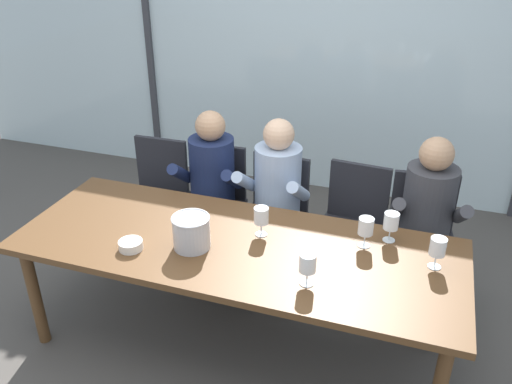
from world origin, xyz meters
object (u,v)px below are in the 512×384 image
(chair_near_curtain, at_px, (157,188))
(wine_glass_spare_empty, at_px, (261,217))
(chair_left_of_center, at_px, (215,196))
(chair_center, at_px, (275,207))
(person_navy_polo, at_px, (209,184))
(chair_near_window_right, at_px, (422,229))
(wine_glass_near_bucket, at_px, (391,222))
(chair_right_of_center, at_px, (353,218))
(wine_glass_by_left_taster, at_px, (438,248))
(person_pale_blue_shirt, at_px, (274,194))
(wine_glass_center_pour, at_px, (366,227))
(tasting_bowl, at_px, (131,245))
(person_charcoal_jacket, at_px, (427,218))
(ice_bucket_primary, at_px, (191,232))
(wine_glass_by_right_taster, at_px, (308,264))

(chair_near_curtain, height_order, wine_glass_spare_empty, wine_glass_spare_empty)
(chair_left_of_center, relative_size, chair_center, 1.00)
(wine_glass_spare_empty, bearing_deg, person_navy_polo, 134.20)
(chair_near_curtain, bearing_deg, chair_near_window_right, -0.22)
(chair_near_curtain, height_order, wine_glass_near_bucket, wine_glass_near_bucket)
(chair_right_of_center, distance_m, person_navy_polo, 1.03)
(wine_glass_by_left_taster, bearing_deg, person_pale_blue_shirt, 150.05)
(wine_glass_center_pour, bearing_deg, chair_near_window_right, 66.10)
(chair_near_window_right, bearing_deg, tasting_bowl, -150.95)
(chair_left_of_center, xyz_separation_m, person_charcoal_jacket, (1.51, -0.14, 0.17))
(chair_right_of_center, bearing_deg, chair_near_window_right, 4.97)
(chair_near_curtain, bearing_deg, chair_center, -1.39)
(chair_left_of_center, distance_m, wine_glass_by_left_taster, 1.77)
(person_pale_blue_shirt, height_order, wine_glass_spare_empty, person_pale_blue_shirt)
(chair_right_of_center, distance_m, wine_glass_near_bucket, 0.73)
(person_pale_blue_shirt, distance_m, person_charcoal_jacket, 1.01)
(tasting_bowl, height_order, wine_glass_center_pour, wine_glass_center_pour)
(chair_right_of_center, relative_size, wine_glass_center_pour, 4.98)
(chair_left_of_center, height_order, chair_near_window_right, same)
(ice_bucket_primary, bearing_deg, chair_left_of_center, 106.30)
(chair_left_of_center, height_order, wine_glass_by_right_taster, wine_glass_by_right_taster)
(chair_near_window_right, relative_size, person_navy_polo, 0.73)
(ice_bucket_primary, xyz_separation_m, wine_glass_by_left_taster, (1.27, 0.23, 0.02))
(chair_near_window_right, bearing_deg, person_charcoal_jacket, -90.75)
(chair_near_window_right, xyz_separation_m, person_navy_polo, (-1.46, -0.15, 0.17))
(chair_near_curtain, bearing_deg, wine_glass_spare_empty, -35.01)
(tasting_bowl, bearing_deg, wine_glass_center_pour, 20.24)
(chair_right_of_center, xyz_separation_m, person_navy_polo, (-1.01, -0.15, 0.17))
(ice_bucket_primary, bearing_deg, tasting_bowl, -157.27)
(chair_center, distance_m, tasting_bowl, 1.23)
(chair_near_curtain, xyz_separation_m, chair_right_of_center, (1.50, 0.02, 0.00))
(tasting_bowl, xyz_separation_m, wine_glass_by_right_taster, (0.99, 0.01, 0.09))
(wine_glass_by_left_taster, bearing_deg, wine_glass_near_bucket, 144.32)
(chair_right_of_center, relative_size, wine_glass_by_right_taster, 4.98)
(person_pale_blue_shirt, bearing_deg, person_navy_polo, -176.65)
(chair_near_curtain, bearing_deg, person_pale_blue_shirt, -8.29)
(person_pale_blue_shirt, height_order, tasting_bowl, person_pale_blue_shirt)
(chair_center, height_order, person_navy_polo, person_navy_polo)
(person_charcoal_jacket, height_order, ice_bucket_primary, person_charcoal_jacket)
(wine_glass_near_bucket, relative_size, wine_glass_by_right_taster, 1.00)
(person_charcoal_jacket, distance_m, wine_glass_by_left_taster, 0.64)
(person_pale_blue_shirt, relative_size, wine_glass_center_pour, 6.82)
(tasting_bowl, bearing_deg, wine_glass_by_right_taster, 0.49)
(chair_near_window_right, bearing_deg, person_navy_polo, 178.17)
(person_pale_blue_shirt, xyz_separation_m, wine_glass_near_bucket, (0.81, -0.43, 0.18))
(ice_bucket_primary, bearing_deg, chair_center, 78.96)
(chair_near_window_right, distance_m, tasting_bowl, 1.90)
(chair_center, relative_size, person_pale_blue_shirt, 0.73)
(wine_glass_spare_empty, bearing_deg, chair_left_of_center, 129.31)
(chair_left_of_center, xyz_separation_m, person_navy_polo, (0.02, -0.14, 0.17))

